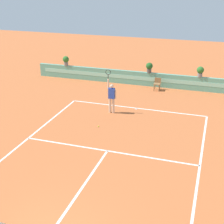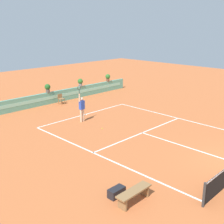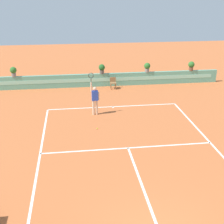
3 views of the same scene
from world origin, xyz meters
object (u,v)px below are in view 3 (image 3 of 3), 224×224
at_px(ball_kid_chair, 113,82).
at_px(potted_plant_far_right, 191,65).
at_px(tennis_ball_near_baseline, 97,128).
at_px(potted_plant_right, 147,67).
at_px(tennis_player, 95,98).
at_px(potted_plant_far_left, 13,71).
at_px(potted_plant_centre, 102,68).

distance_m(ball_kid_chair, potted_plant_far_right, 6.43).
xyz_separation_m(tennis_ball_near_baseline, potted_plant_far_right, (8.13, 7.70, 1.38)).
bearing_deg(potted_plant_far_right, ball_kid_chair, -173.40).
height_order(ball_kid_chair, potted_plant_far_right, potted_plant_far_right).
distance_m(ball_kid_chair, potted_plant_right, 3.01).
xyz_separation_m(tennis_player, potted_plant_far_left, (-5.54, 5.63, 0.36)).
xyz_separation_m(tennis_ball_near_baseline, potted_plant_far_left, (-5.48, 7.70, 1.38)).
xyz_separation_m(potted_plant_centre, potted_plant_far_right, (7.09, 0.00, 0.00)).
xyz_separation_m(tennis_ball_near_baseline, potted_plant_right, (4.57, 7.70, 1.38)).
bearing_deg(tennis_player, potted_plant_far_left, 134.50).
bearing_deg(tennis_player, potted_plant_centre, 80.08).
distance_m(ball_kid_chair, tennis_player, 5.24).
distance_m(tennis_ball_near_baseline, potted_plant_far_left, 9.55).
relative_size(tennis_player, potted_plant_far_left, 3.57).
xyz_separation_m(tennis_player, potted_plant_right, (4.51, 5.63, 0.36)).
bearing_deg(tennis_ball_near_baseline, tennis_player, 88.39).
bearing_deg(potted_plant_right, tennis_ball_near_baseline, -120.70).
bearing_deg(potted_plant_far_right, potted_plant_centre, 180.00).
bearing_deg(potted_plant_centre, ball_kid_chair, -43.80).
height_order(tennis_player, potted_plant_centre, tennis_player).
xyz_separation_m(potted_plant_far_right, potted_plant_right, (-3.56, 0.00, 0.00)).
bearing_deg(tennis_ball_near_baseline, potted_plant_far_right, 43.44).
height_order(tennis_ball_near_baseline, potted_plant_centre, potted_plant_centre).
bearing_deg(tennis_player, potted_plant_right, 51.31).
relative_size(potted_plant_far_right, potted_plant_right, 1.00).
bearing_deg(potted_plant_right, potted_plant_centre, 180.00).
distance_m(tennis_ball_near_baseline, potted_plant_right, 9.06).
bearing_deg(ball_kid_chair, tennis_player, -109.63).
xyz_separation_m(tennis_player, potted_plant_centre, (0.99, 5.63, 0.36)).
bearing_deg(potted_plant_far_right, potted_plant_right, 180.00).
distance_m(tennis_ball_near_baseline, potted_plant_centre, 7.89).
height_order(ball_kid_chair, potted_plant_right, potted_plant_right).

